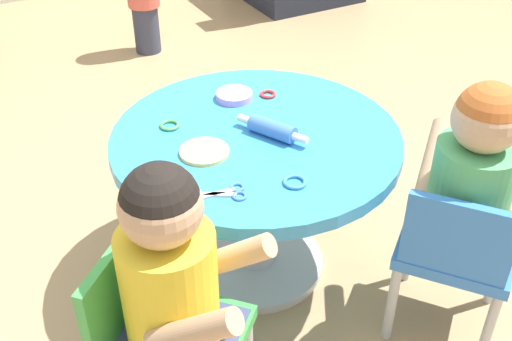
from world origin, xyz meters
TOP-DOWN VIEW (x-y plane):
  - ground_plane at (0.00, 0.00)m, footprint 10.00×10.00m
  - craft_table at (0.00, 0.00)m, footprint 0.84×0.84m
  - child_chair_left at (-0.45, -0.39)m, footprint 0.42×0.42m
  - seated_child_left at (-0.43, -0.42)m, footprint 0.43×0.44m
  - child_chair_right at (0.35, -0.49)m, footprint 0.42×0.42m
  - seated_child_right at (0.38, -0.46)m, footprint 0.44×0.43m
  - rolling_pin at (0.04, -0.03)m, footprint 0.13×0.21m
  - craft_scissors at (-0.19, -0.22)m, footprint 0.14×0.09m
  - playdough_blob_0 at (0.04, 0.22)m, footprint 0.11×0.11m
  - playdough_blob_1 at (-0.17, -0.02)m, footprint 0.14×0.14m
  - cookie_cutter_0 at (-0.02, -0.26)m, footprint 0.06×0.06m
  - cookie_cutter_1 at (0.14, 0.19)m, footprint 0.05×0.05m
  - cookie_cutter_2 at (-0.20, 0.15)m, footprint 0.06×0.06m

SIDE VIEW (x-z plane):
  - ground_plane at x=0.00m, z-range 0.00..0.00m
  - child_chair_left at x=-0.45m, z-range 0.04..0.57m
  - child_chair_right at x=0.35m, z-range 0.04..0.57m
  - craft_table at x=0.00m, z-range 0.12..0.64m
  - craft_scissors at x=-0.19m, z-range 0.51..0.52m
  - cookie_cutter_0 at x=-0.02m, z-range 0.51..0.52m
  - cookie_cutter_1 at x=0.14m, z-range 0.51..0.52m
  - cookie_cutter_2 at x=-0.20m, z-range 0.51..0.52m
  - playdough_blob_1 at x=-0.17m, z-range 0.51..0.52m
  - playdough_blob_0 at x=0.04m, z-range 0.51..0.53m
  - seated_child_left at x=-0.43m, z-range 0.28..0.79m
  - seated_child_right at x=0.38m, z-range 0.28..0.79m
  - rolling_pin at x=0.04m, z-range 0.51..0.56m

